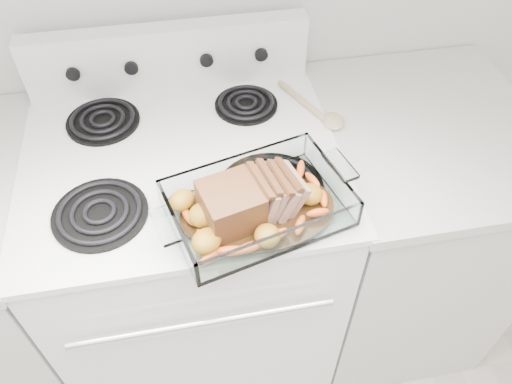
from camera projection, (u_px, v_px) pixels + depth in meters
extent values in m
cube|color=white|center=(198.00, 264.00, 1.58)|extent=(0.76, 0.65, 0.92)
cube|color=black|center=(210.00, 360.00, 1.38)|extent=(0.65, 0.02, 0.55)
cylinder|color=silver|center=(204.00, 323.00, 1.13)|extent=(0.61, 0.02, 0.02)
cube|color=white|center=(182.00, 158.00, 1.23)|extent=(0.78, 0.67, 0.02)
cube|color=white|center=(168.00, 57.00, 1.35)|extent=(0.76, 0.06, 0.18)
cylinder|color=black|center=(100.00, 214.00, 1.09)|extent=(0.21, 0.21, 0.01)
cylinder|color=black|center=(270.00, 191.00, 1.14)|extent=(0.25, 0.25, 0.01)
cylinder|color=black|center=(103.00, 121.00, 1.30)|extent=(0.19, 0.19, 0.01)
cylinder|color=black|center=(246.00, 105.00, 1.35)|extent=(0.17, 0.17, 0.01)
cylinder|color=black|center=(73.00, 73.00, 1.30)|extent=(0.04, 0.02, 0.04)
cylinder|color=black|center=(131.00, 67.00, 1.32)|extent=(0.04, 0.02, 0.04)
cylinder|color=black|center=(206.00, 60.00, 1.34)|extent=(0.04, 0.02, 0.04)
cylinder|color=black|center=(261.00, 54.00, 1.36)|extent=(0.04, 0.02, 0.04)
cube|color=silver|center=(396.00, 235.00, 1.67)|extent=(0.55, 0.65, 0.90)
cube|color=beige|center=(433.00, 129.00, 1.32)|extent=(0.58, 0.68, 0.03)
cube|color=silver|center=(258.00, 212.00, 1.08)|extent=(0.37, 0.24, 0.01)
cube|color=silver|center=(269.00, 246.00, 0.98)|extent=(0.37, 0.01, 0.06)
cube|color=silver|center=(248.00, 164.00, 1.14)|extent=(0.37, 0.01, 0.06)
cube|color=silver|center=(173.00, 213.00, 1.04)|extent=(0.01, 0.24, 0.06)
cube|color=silver|center=(339.00, 190.00, 1.08)|extent=(0.01, 0.24, 0.06)
cylinder|color=black|center=(258.00, 210.00, 1.08)|extent=(0.21, 0.21, 0.00)
cube|color=brown|center=(229.00, 201.00, 1.04)|extent=(0.12, 0.12, 0.09)
cube|color=tan|center=(260.00, 197.00, 1.05)|extent=(0.04, 0.11, 0.09)
cube|color=tan|center=(271.00, 196.00, 1.05)|extent=(0.05, 0.11, 0.09)
cube|color=tan|center=(281.00, 195.00, 1.06)|extent=(0.05, 0.11, 0.08)
cube|color=tan|center=(291.00, 194.00, 1.06)|extent=(0.05, 0.10, 0.08)
ellipsoid|color=#DD4C10|center=(197.00, 246.00, 1.01)|extent=(0.06, 0.02, 0.02)
ellipsoid|color=#DD4C10|center=(316.00, 228.00, 1.04)|extent=(0.06, 0.02, 0.02)
ellipsoid|color=#DD4C10|center=(322.00, 192.00, 1.11)|extent=(0.06, 0.02, 0.02)
ellipsoid|color=#DD4C10|center=(187.00, 204.00, 1.08)|extent=(0.06, 0.02, 0.02)
ellipsoid|color=#9B6F19|center=(185.00, 189.00, 1.10)|extent=(0.06, 0.05, 0.04)
ellipsoid|color=#9B6F19|center=(259.00, 175.00, 1.12)|extent=(0.06, 0.05, 0.04)
ellipsoid|color=#9B6F19|center=(314.00, 204.00, 1.07)|extent=(0.06, 0.05, 0.04)
cylinder|color=tan|center=(301.00, 100.00, 1.35)|extent=(0.10, 0.19, 0.02)
ellipsoid|color=tan|center=(333.00, 121.00, 1.30)|extent=(0.05, 0.07, 0.02)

